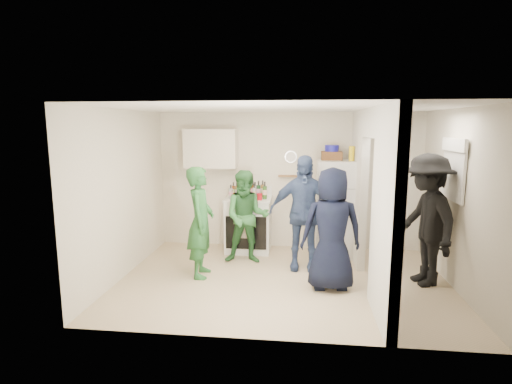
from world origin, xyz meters
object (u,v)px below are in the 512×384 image
person_green_left (201,222)px  person_denim (303,213)px  yellow_cup_stack_top (352,154)px  person_green_center (247,217)px  wicker_basket (332,156)px  person_nook (426,220)px  person_navy (332,229)px  stove (249,224)px  fridge (336,208)px  blue_bowl (332,148)px

person_green_left → person_denim: (1.52, 0.49, 0.07)m
yellow_cup_stack_top → person_green_center: (-1.72, -0.50, -1.02)m
wicker_basket → person_nook: bearing=-45.5°
person_navy → person_nook: person_nook is taller
stove → person_nook: (2.71, -1.26, 0.45)m
person_green_center → person_nook: 2.73m
stove → person_nook: size_ratio=0.52×
fridge → person_nook: bearing=-46.7°
person_green_center → person_nook: (2.65, -0.62, 0.17)m
person_denim → person_green_left: bearing=-161.4°
yellow_cup_stack_top → person_green_center: yellow_cup_stack_top is taller
blue_bowl → person_nook: size_ratio=0.13×
person_nook → wicker_basket: bearing=-148.4°
person_green_center → person_nook: person_nook is taller
person_green_center → fridge: bearing=18.4°
stove → wicker_basket: wicker_basket is taller
blue_bowl → person_green_left: bearing=-146.3°
yellow_cup_stack_top → person_green_left: size_ratio=0.15×
person_green_center → person_nook: size_ratio=0.82×
yellow_cup_stack_top → person_nook: size_ratio=0.13×
stove → person_navy: bearing=-49.4°
blue_bowl → yellow_cup_stack_top: 0.36m
blue_bowl → yellow_cup_stack_top: bearing=-25.1°
wicker_basket → person_green_left: (-2.00, -1.33, -0.91)m
yellow_cup_stack_top → blue_bowl: bearing=154.9°
blue_bowl → person_nook: (1.26, -1.28, -0.93)m
stove → person_nook: bearing=-24.9°
stove → yellow_cup_stack_top: 2.21m
fridge → person_denim: (-0.58, -0.79, 0.07)m
blue_bowl → person_navy: bearing=-93.2°
fridge → person_nook: 1.69m
stove → blue_bowl: (1.45, 0.02, 1.39)m
person_green_center → blue_bowl: bearing=21.5°
stove → blue_bowl: bearing=0.8°
person_nook → person_green_left: bearing=-101.9°
person_green_left → person_nook: size_ratio=0.89×
person_navy → person_denim: bearing=-68.7°
yellow_cup_stack_top → person_green_left: bearing=-153.0°
wicker_basket → blue_bowl: bearing=0.0°
stove → blue_bowl: blue_bowl is taller
yellow_cup_stack_top → person_green_center: 2.06m
person_navy → person_nook: (1.35, 0.33, 0.09)m
fridge → blue_bowl: bearing=153.4°
person_navy → yellow_cup_stack_top: bearing=-111.5°
blue_bowl → person_navy: blue_bowl is taller
fridge → blue_bowl: size_ratio=6.96×
wicker_basket → blue_bowl: blue_bowl is taller
fridge → person_nook: person_nook is taller
person_denim → person_nook: (1.74, -0.43, 0.03)m
blue_bowl → person_green_left: 2.62m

